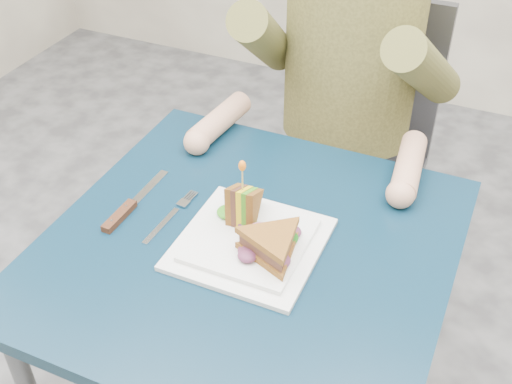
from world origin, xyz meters
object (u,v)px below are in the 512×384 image
at_px(chair, 352,137).
at_px(fork, 169,218).
at_px(table, 248,273).
at_px(sandwich_flat, 272,245).
at_px(sandwich_upright, 243,205).
at_px(plate, 250,242).
at_px(diner, 352,30).
at_px(knife, 125,211).

distance_m(chair, fork, 0.76).
xyz_separation_m(table, sandwich_flat, (0.06, -0.03, 0.12)).
bearing_deg(sandwich_upright, chair, 87.59).
height_order(chair, plate, chair).
distance_m(table, chair, 0.73).
bearing_deg(chair, fork, -103.52).
xyz_separation_m(diner, plate, (0.01, -0.61, -0.18)).
xyz_separation_m(sandwich_upright, knife, (-0.23, -0.06, -0.05)).
bearing_deg(plate, fork, 177.73).
bearing_deg(sandwich_flat, diner, 95.53).
xyz_separation_m(sandwich_flat, sandwich_upright, (-0.09, 0.07, 0.01)).
xyz_separation_m(table, plate, (0.01, -0.01, 0.09)).
distance_m(sandwich_flat, knife, 0.33).
relative_size(plate, sandwich_flat, 1.42).
bearing_deg(sandwich_flat, table, 153.62).
relative_size(chair, knife, 4.20).
bearing_deg(fork, chair, 76.48).
relative_size(table, plate, 2.88).
bearing_deg(chair, knife, -109.55).
bearing_deg(diner, sandwich_flat, -84.47).
height_order(plate, knife, plate).
height_order(table, sandwich_flat, sandwich_flat).
distance_m(table, sandwich_upright, 0.14).
bearing_deg(chair, sandwich_flat, -85.30).
bearing_deg(diner, plate, -89.38).
distance_m(sandwich_flat, fork, 0.24).
xyz_separation_m(sandwich_flat, fork, (-0.23, 0.03, -0.04)).
relative_size(chair, sandwich_upright, 7.51).
relative_size(diner, plate, 2.87).
height_order(diner, knife, diner).
bearing_deg(sandwich_flat, chair, 94.70).
xyz_separation_m(plate, sandwich_flat, (0.05, -0.03, 0.04)).
distance_m(table, plate, 0.09).
height_order(sandwich_flat, fork, sandwich_flat).
xyz_separation_m(diner, fork, (-0.17, -0.60, -0.18)).
xyz_separation_m(diner, knife, (-0.26, -0.62, -0.18)).
distance_m(plate, knife, 0.27).
height_order(plate, sandwich_flat, sandwich_flat).
bearing_deg(table, fork, 179.49).
bearing_deg(fork, knife, -167.26).
relative_size(chair, fork, 5.18).
distance_m(plate, sandwich_flat, 0.07).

